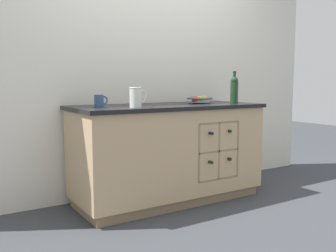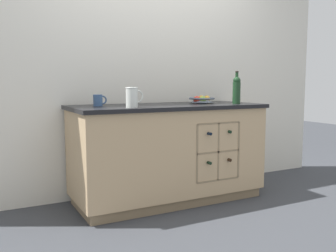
{
  "view_description": "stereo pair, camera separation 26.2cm",
  "coord_description": "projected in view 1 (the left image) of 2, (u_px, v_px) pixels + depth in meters",
  "views": [
    {
      "loc": [
        -1.84,
        -2.92,
        1.1
      ],
      "look_at": [
        0.0,
        0.0,
        0.7
      ],
      "focal_mm": 40.0,
      "sensor_mm": 36.0,
      "label": 1
    },
    {
      "loc": [
        -1.61,
        -3.05,
        1.1
      ],
      "look_at": [
        0.0,
        0.0,
        0.7
      ],
      "focal_mm": 40.0,
      "sensor_mm": 36.0,
      "label": 2
    }
  ],
  "objects": [
    {
      "name": "fruit_bowl",
      "position": [
        200.0,
        99.0,
        3.68
      ],
      "size": [
        0.25,
        0.25,
        0.08
      ],
      "color": "#4C5666",
      "rests_on": "kitchen_island"
    },
    {
      "name": "white_pitcher",
      "position": [
        136.0,
        97.0,
        3.01
      ],
      "size": [
        0.15,
        0.1,
        0.17
      ],
      "color": "silver",
      "rests_on": "kitchen_island"
    },
    {
      "name": "back_wall",
      "position": [
        146.0,
        66.0,
        3.76
      ],
      "size": [
        4.4,
        0.06,
        2.55
      ],
      "primitive_type": "cube",
      "color": "silver",
      "rests_on": "ground_plane"
    },
    {
      "name": "ceramic_mug",
      "position": [
        99.0,
        101.0,
        3.19
      ],
      "size": [
        0.12,
        0.08,
        0.1
      ],
      "color": "#385684",
      "rests_on": "kitchen_island"
    },
    {
      "name": "ground_plane",
      "position": [
        168.0,
        199.0,
        3.56
      ],
      "size": [
        14.0,
        14.0,
        0.0
      ],
      "primitive_type": "plane",
      "color": "#383A3F"
    },
    {
      "name": "kitchen_island",
      "position": [
        168.0,
        152.0,
        3.5
      ],
      "size": [
        1.79,
        0.76,
        0.9
      ],
      "color": "#8B7354",
      "rests_on": "ground_plane"
    },
    {
      "name": "standing_wine_bottle",
      "position": [
        234.0,
        89.0,
        3.64
      ],
      "size": [
        0.08,
        0.08,
        0.31
      ],
      "color": "#19381E",
      "rests_on": "kitchen_island"
    }
  ]
}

